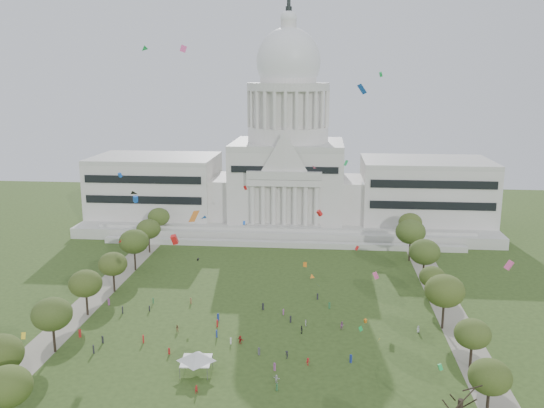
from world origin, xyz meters
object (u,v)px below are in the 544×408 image
(capitol, at_px, (288,171))
(big_bare_tree, at_px, (461,396))
(event_tent, at_px, (196,356))
(person_0, at_px, (418,329))

(capitol, xyz_separation_m, big_bare_tree, (38.00, -141.59, -13.62))
(event_tent, bearing_deg, person_0, 25.79)
(big_bare_tree, xyz_separation_m, person_0, (-0.02, 42.53, -7.83))
(capitol, distance_m, event_tent, 124.44)
(person_0, bearing_deg, capitol, 156.79)
(big_bare_tree, relative_size, event_tent, 1.41)
(capitol, xyz_separation_m, person_0, (37.98, -99.06, -21.45))
(big_bare_tree, bearing_deg, capitol, 105.02)
(capitol, relative_size, person_0, 94.59)
(event_tent, bearing_deg, big_bare_tree, -21.34)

